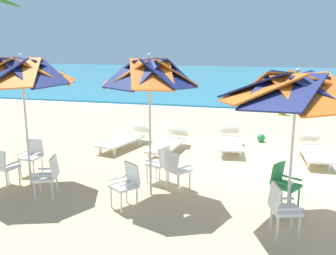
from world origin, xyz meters
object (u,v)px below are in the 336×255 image
object	(u,v)px
beach_umbrella_2	(22,73)
plastic_chair_5	(4,166)
plastic_chair_4	(160,162)
plastic_chair_6	(32,154)
beach_umbrella_1	(149,75)
sun_lounger_2	(168,143)
plastic_chair_2	(127,183)
beach_umbrella_0	(297,89)
plastic_chair_1	(283,182)
plastic_chair_3	(176,168)
sun_lounger_3	(124,139)
plastic_chair_0	(282,207)
plastic_chair_7	(48,174)
beach_ball	(261,138)
beachgoer_seated	(282,108)
sun_lounger_1	(231,141)
sun_lounger_0	(313,150)

from	to	relation	value
beach_umbrella_2	plastic_chair_5	size ratio (longest dim) A/B	3.34
plastic_chair_4	plastic_chair_5	world-z (taller)	same
plastic_chair_5	plastic_chair_6	bearing A→B (deg)	84.80
beach_umbrella_1	sun_lounger_2	size ratio (longest dim) A/B	1.33
plastic_chair_4	plastic_chair_2	bearing A→B (deg)	-100.56
beach_umbrella_0	plastic_chair_1	size ratio (longest dim) A/B	3.11
plastic_chair_3	sun_lounger_3	size ratio (longest dim) A/B	0.39
beach_umbrella_2	plastic_chair_2	bearing A→B (deg)	-11.74
plastic_chair_0	plastic_chair_7	world-z (taller)	same
plastic_chair_1	beach_ball	bearing A→B (deg)	95.84
plastic_chair_6	beachgoer_seated	distance (m)	11.62
plastic_chair_2	plastic_chair_4	xyz separation A→B (m)	(0.26, 1.40, 0.00)
plastic_chair_7	sun_lounger_2	bearing A→B (deg)	68.71
plastic_chair_4	sun_lounger_3	bearing A→B (deg)	126.32
plastic_chair_1	beach_umbrella_2	distance (m)	5.74
plastic_chair_4	beach_umbrella_2	xyz separation A→B (m)	(-2.75, -0.88, 1.99)
sun_lounger_1	beach_ball	size ratio (longest dim) A/B	8.55
sun_lounger_3	sun_lounger_1	bearing A→B (deg)	10.80
plastic_chair_2	plastic_chair_6	xyz separation A→B (m)	(-2.88, 1.17, 0.00)
beach_umbrella_0	plastic_chair_2	size ratio (longest dim) A/B	3.11
plastic_chair_0	beach_umbrella_2	world-z (taller)	beach_umbrella_2
plastic_chair_3	plastic_chair_7	world-z (taller)	same
sun_lounger_0	sun_lounger_3	bearing A→B (deg)	-178.44
beach_ball	beach_umbrella_2	bearing A→B (deg)	-132.83
plastic_chair_3	sun_lounger_2	size ratio (longest dim) A/B	0.40
plastic_chair_3	beach_ball	distance (m)	4.98
plastic_chair_4	sun_lounger_0	bearing A→B (deg)	37.65
plastic_chair_0	sun_lounger_1	distance (m)	5.10
plastic_chair_7	plastic_chair_6	bearing A→B (deg)	135.56
plastic_chair_1	beachgoer_seated	size ratio (longest dim) A/B	0.94
beach_umbrella_1	sun_lounger_0	world-z (taller)	beach_umbrella_1
plastic_chair_7	sun_lounger_3	xyz separation A→B (m)	(0.07, 3.95, -0.22)
plastic_chair_3	plastic_chair_7	bearing A→B (deg)	-155.81
plastic_chair_1	plastic_chair_2	world-z (taller)	same
plastic_chair_1	beach_ball	xyz separation A→B (m)	(-0.51, 4.96, -0.37)
beach_umbrella_0	plastic_chair_7	world-z (taller)	beach_umbrella_0
plastic_chair_3	sun_lounger_2	xyz separation A→B (m)	(-0.91, 2.73, -0.22)
plastic_chair_2	sun_lounger_0	bearing A→B (deg)	47.43
beach_umbrella_0	plastic_chair_4	distance (m)	3.47
plastic_chair_3	sun_lounger_1	xyz separation A→B (m)	(0.81, 3.48, -0.22)
plastic_chair_0	plastic_chair_6	bearing A→B (deg)	164.98
plastic_chair_2	plastic_chair_7	bearing A→B (deg)	179.48
plastic_chair_4	sun_lounger_1	xyz separation A→B (m)	(1.25, 3.17, -0.22)
plastic_chair_2	beachgoer_seated	world-z (taller)	beachgoer_seated
plastic_chair_7	plastic_chair_2	bearing A→B (deg)	-0.52
plastic_chair_2	plastic_chair_7	size ratio (longest dim) A/B	1.00
plastic_chair_1	plastic_chair_4	xyz separation A→B (m)	(-2.62, 0.60, 0.00)
beach_umbrella_2	beach_umbrella_1	bearing A→B (deg)	4.21
sun_lounger_3	sun_lounger_2	bearing A→B (deg)	-5.85
beach_umbrella_0	beachgoer_seated	size ratio (longest dim) A/B	2.91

